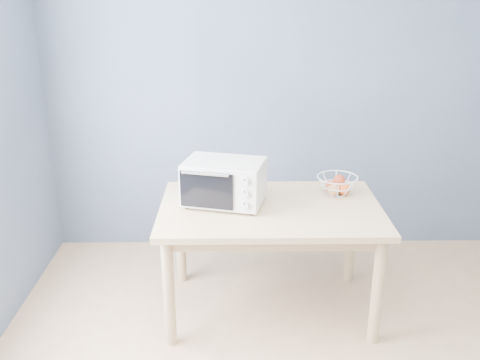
{
  "coord_description": "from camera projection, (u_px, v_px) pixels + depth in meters",
  "views": [
    {
      "loc": [
        -0.54,
        -1.85,
        2.08
      ],
      "look_at": [
        -0.5,
        1.25,
        0.93
      ],
      "focal_mm": 40.0,
      "sensor_mm": 36.0,
      "label": 1
    }
  ],
  "objects": [
    {
      "name": "room",
      "position": [
        377.0,
        203.0,
        2.01
      ],
      "size": [
        4.01,
        4.51,
        2.61
      ],
      "color": "tan",
      "rests_on": "ground"
    },
    {
      "name": "fruit_basket",
      "position": [
        337.0,
        185.0,
        3.55
      ],
      "size": [
        0.3,
        0.3,
        0.14
      ],
      "rotation": [
        0.0,
        0.0,
        -0.12
      ],
      "color": "silver",
      "rests_on": "dining_table"
    },
    {
      "name": "dining_table",
      "position": [
        270.0,
        221.0,
        3.42
      ],
      "size": [
        1.4,
        0.9,
        0.75
      ],
      "color": "#D2B37E",
      "rests_on": "ground"
    },
    {
      "name": "toaster_oven",
      "position": [
        221.0,
        181.0,
        3.37
      ],
      "size": [
        0.56,
        0.44,
        0.29
      ],
      "rotation": [
        0.0,
        0.0,
        -0.25
      ],
      "color": "beige",
      "rests_on": "dining_table"
    }
  ]
}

